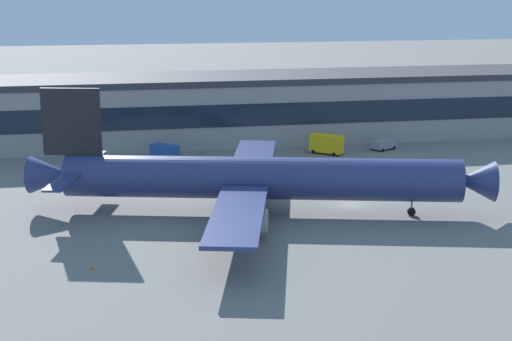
# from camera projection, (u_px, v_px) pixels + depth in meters

# --- Properties ---
(ground_plane) EXTENTS (600.00, 600.00, 0.00)m
(ground_plane) POSITION_uv_depth(u_px,v_px,m) (352.00, 205.00, 107.87)
(ground_plane) COLOR slate
(terminal_building) EXTENTS (188.84, 18.77, 12.95)m
(terminal_building) POSITION_uv_depth(u_px,v_px,m) (278.00, 106.00, 152.89)
(terminal_building) COLOR #9E9993
(terminal_building) RESTS_ON ground_plane
(airliner) EXTENTS (62.18, 53.58, 16.91)m
(airliner) POSITION_uv_depth(u_px,v_px,m) (255.00, 178.00, 102.90)
(airliner) COLOR navy
(airliner) RESTS_ON ground_plane
(stair_truck) EXTENTS (6.04, 5.82, 3.55)m
(stair_truck) POSITION_uv_depth(u_px,v_px,m) (326.00, 143.00, 139.64)
(stair_truck) COLOR yellow
(stair_truck) RESTS_ON ground_plane
(crew_van) EXTENTS (5.27, 5.19, 2.55)m
(crew_van) POSITION_uv_depth(u_px,v_px,m) (164.00, 151.00, 135.80)
(crew_van) COLOR #2651A5
(crew_van) RESTS_ON ground_plane
(pushback_tractor) EXTENTS (5.45, 4.70, 1.75)m
(pushback_tractor) POSITION_uv_depth(u_px,v_px,m) (383.00, 144.00, 143.31)
(pushback_tractor) COLOR gray
(pushback_tractor) RESTS_ON ground_plane
(traffic_cone_0) EXTENTS (0.49, 0.49, 0.61)m
(traffic_cone_0) POSITION_uv_depth(u_px,v_px,m) (92.00, 267.00, 83.30)
(traffic_cone_0) COLOR #F2590C
(traffic_cone_0) RESTS_ON ground_plane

